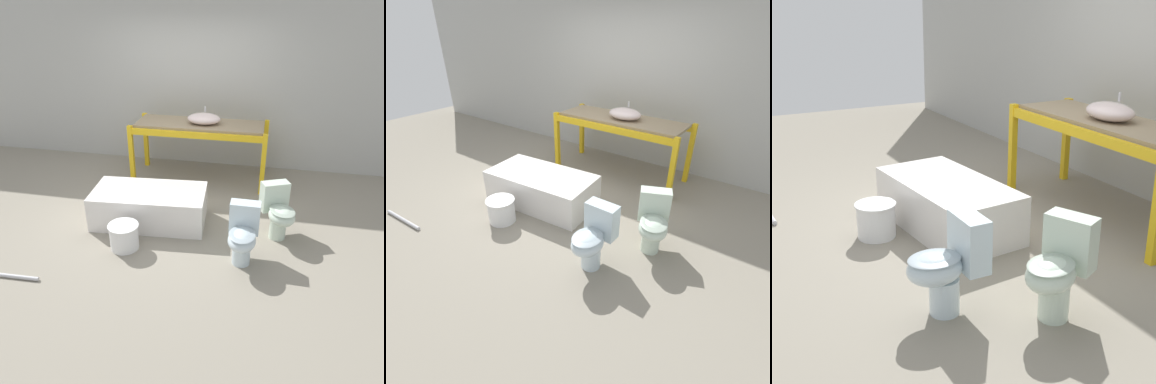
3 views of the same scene
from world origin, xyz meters
TOP-DOWN VIEW (x-y plane):
  - ground_plane at (0.00, 0.00)m, footprint 12.00×12.00m
  - warehouse_wall_rear at (0.00, 1.87)m, footprint 10.80×0.08m
  - shelving_rack at (0.32, 1.14)m, footprint 2.11×0.80m
  - sink_basin at (0.39, 1.10)m, footprint 0.51×0.36m
  - bathtub_main at (-0.06, -0.33)m, footprint 1.51×0.86m
  - toilet_near at (1.20, -0.95)m, footprint 0.33×0.52m
  - toilet_far at (1.58, -0.35)m, footprint 0.50×0.61m
  - bucket_white at (-0.18, -0.97)m, footprint 0.36×0.36m
  - loose_pipe at (-1.20, -1.74)m, footprint 0.70×0.08m

SIDE VIEW (x-z plane):
  - ground_plane at x=0.00m, z-range 0.00..0.00m
  - loose_pipe at x=-1.20m, z-range 0.00..0.04m
  - bucket_white at x=-0.18m, z-range 0.01..0.32m
  - bathtub_main at x=-0.06m, z-range 0.03..0.49m
  - toilet_near at x=1.20m, z-range 0.02..0.69m
  - toilet_far at x=1.58m, z-range 0.02..0.69m
  - shelving_rack at x=0.32m, z-range 0.34..1.28m
  - sink_basin at x=0.39m, z-range 0.90..1.15m
  - warehouse_wall_rear at x=0.00m, z-range 0.00..3.20m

